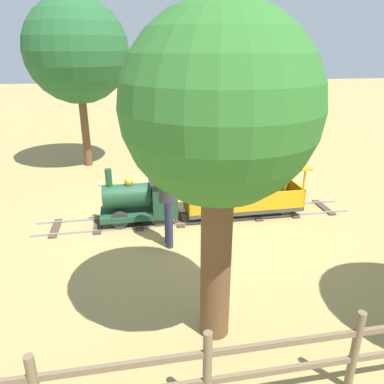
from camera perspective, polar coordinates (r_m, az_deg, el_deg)
name	(u,v)px	position (r m, az deg, el deg)	size (l,w,h in m)	color
ground_plane	(197,218)	(7.22, 0.79, -4.01)	(60.00, 60.00, 0.00)	#A38C51
track	(198,217)	(7.21, 0.88, -3.89)	(0.74, 6.05, 0.04)	gray
locomotive	(143,199)	(6.91, -7.53, -1.01)	(0.70, 1.45, 1.05)	#1E472D
passenger_car	(243,195)	(7.27, 7.88, -0.42)	(0.80, 2.35, 0.97)	#3F3F3F
conductor_person	(168,191)	(5.91, -3.74, 0.08)	(0.30, 0.30, 1.62)	#282D47
park_bench	(225,154)	(10.00, 5.15, 5.79)	(1.33, 0.49, 0.82)	brown
oak_tree_near	(220,112)	(3.51, 4.32, 12.12)	(1.88, 1.88, 3.53)	brown
oak_tree_far	(77,51)	(10.40, -17.27, 19.97)	(2.62, 2.62, 4.31)	brown
fence_section	(284,359)	(3.75, 13.92, -23.69)	(0.08, 7.13, 0.90)	#756047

